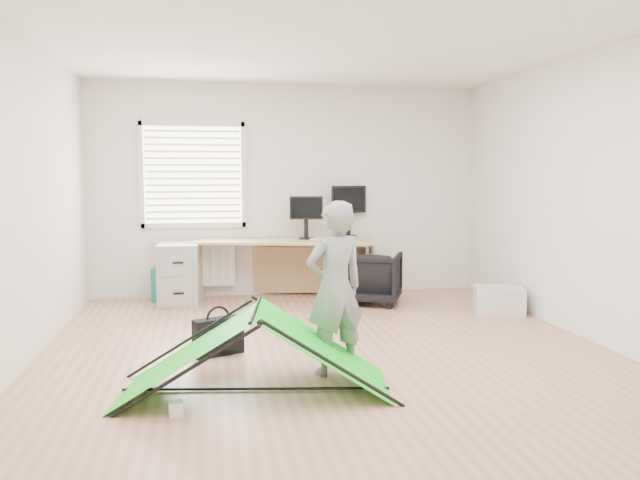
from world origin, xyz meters
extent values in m
plane|color=tan|center=(0.00, 0.00, 0.00)|extent=(5.50, 5.50, 0.00)
cube|color=silver|center=(0.00, 2.75, 1.35)|extent=(5.00, 0.02, 2.70)
cube|color=silver|center=(-1.20, 2.71, 1.55)|extent=(1.20, 0.06, 1.20)
cube|color=silver|center=(-1.20, 2.67, 0.45)|extent=(1.00, 0.12, 0.60)
cube|color=tan|center=(-0.08, 2.35, 0.37)|extent=(2.30, 1.13, 0.75)
cube|color=#A2A6A8|center=(-1.38, 2.34, 0.37)|extent=(0.50, 0.65, 0.73)
cube|color=black|center=(0.18, 2.39, 0.95)|extent=(0.42, 0.12, 0.39)
cube|color=black|center=(0.77, 2.60, 0.99)|extent=(0.51, 0.28, 0.48)
cube|color=beige|center=(0.42, 2.29, 0.76)|extent=(0.43, 0.28, 0.02)
cylinder|color=#BA6875|center=(0.56, 2.30, 0.87)|extent=(0.09, 0.09, 0.24)
imported|color=black|center=(0.91, 1.95, 0.31)|extent=(0.89, 0.90, 0.63)
imported|color=gray|center=(-0.06, -0.59, 0.68)|extent=(0.57, 0.46, 1.36)
cube|color=silver|center=(2.18, 1.17, 0.15)|extent=(0.62, 0.52, 0.30)
cube|color=#1E8779|center=(-1.55, 2.52, 0.20)|extent=(0.36, 0.20, 0.41)
cube|color=black|center=(-0.95, 0.07, 0.16)|extent=(0.45, 0.29, 0.32)
cube|color=silver|center=(-1.25, -1.26, 0.04)|extent=(0.10, 0.10, 0.09)
camera|label=1|loc=(-1.01, -5.27, 1.56)|focal=35.00mm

